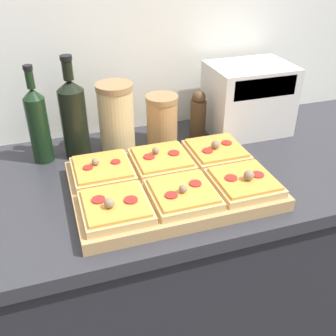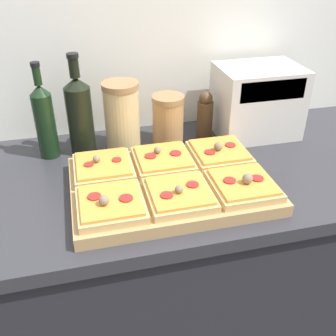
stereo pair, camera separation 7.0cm
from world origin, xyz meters
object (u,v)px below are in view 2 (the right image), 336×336
at_px(grain_jar_short, 168,119).
at_px(olive_oil_bottle, 45,120).
at_px(toaster_oven, 257,101).
at_px(cutting_board, 171,185).
at_px(wine_bottle, 80,114).
at_px(pepper_mill, 205,116).
at_px(grain_jar_tall, 122,116).

bearing_deg(grain_jar_short, olive_oil_bottle, 180.00).
xyz_separation_m(grain_jar_short, toaster_oven, (0.31, -0.00, 0.04)).
bearing_deg(grain_jar_short, cutting_board, -102.44).
distance_m(olive_oil_bottle, grain_jar_short, 0.39).
distance_m(wine_bottle, pepper_mill, 0.41).
xyz_separation_m(olive_oil_bottle, grain_jar_tall, (0.24, -0.00, -0.01)).
bearing_deg(toaster_oven, olive_oil_bottle, 179.93).
height_order(pepper_mill, toaster_oven, toaster_oven).
bearing_deg(cutting_board, wine_bottle, 127.53).
xyz_separation_m(cutting_board, pepper_mill, (0.19, 0.28, 0.06)).
bearing_deg(grain_jar_short, grain_jar_tall, 180.00).
bearing_deg(wine_bottle, grain_jar_tall, 0.00).
relative_size(grain_jar_tall, pepper_mill, 1.32).
xyz_separation_m(cutting_board, wine_bottle, (-0.22, 0.28, 0.11)).
distance_m(pepper_mill, toaster_oven, 0.19).
bearing_deg(pepper_mill, grain_jar_short, 180.00).
distance_m(olive_oil_bottle, pepper_mill, 0.52).
distance_m(grain_jar_tall, pepper_mill, 0.28).
distance_m(cutting_board, grain_jar_tall, 0.31).
distance_m(olive_oil_bottle, wine_bottle, 0.11).
xyz_separation_m(grain_jar_tall, toaster_oven, (0.46, -0.00, 0.01)).
distance_m(wine_bottle, toaster_oven, 0.59).
relative_size(cutting_board, wine_bottle, 1.69).
bearing_deg(olive_oil_bottle, pepper_mill, -0.00).
xyz_separation_m(olive_oil_bottle, toaster_oven, (0.70, -0.00, -0.00)).
bearing_deg(olive_oil_bottle, grain_jar_tall, -0.00).
relative_size(cutting_board, grain_jar_short, 3.25).
relative_size(pepper_mill, toaster_oven, 0.56).
height_order(cutting_board, pepper_mill, pepper_mill).
bearing_deg(grain_jar_tall, olive_oil_bottle, 180.00).
distance_m(grain_jar_tall, toaster_oven, 0.46).
distance_m(olive_oil_bottle, grain_jar_tall, 0.24).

